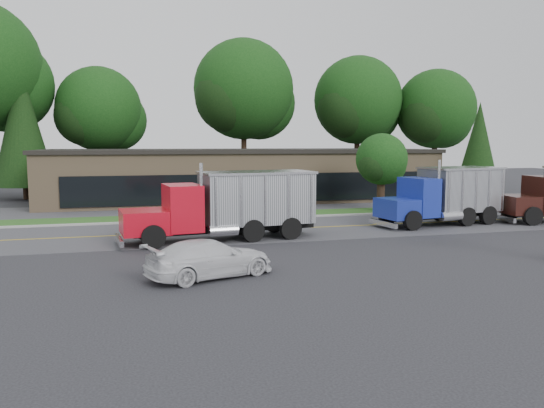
{
  "coord_description": "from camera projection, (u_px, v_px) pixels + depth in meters",
  "views": [
    {
      "loc": [
        -6.93,
        -19.29,
        4.76
      ],
      "look_at": [
        -0.37,
        5.86,
        1.8
      ],
      "focal_mm": 35.0,
      "sensor_mm": 36.0,
      "label": 1
    }
  ],
  "objects": [
    {
      "name": "tree_far_d",
      "position": [
        358.0,
        105.0,
        55.71
      ],
      "size": [
        9.73,
        9.16,
        13.88
      ],
      "color": "#382619",
      "rests_on": "ground"
    },
    {
      "name": "tree_far_c",
      "position": [
        245.0,
        94.0,
        53.58
      ],
      "size": [
        10.69,
        10.06,
        15.25
      ],
      "color": "#382619",
      "rests_on": "ground"
    },
    {
      "name": "tree_far_b",
      "position": [
        100.0,
        113.0,
        50.27
      ],
      "size": [
        8.42,
        7.92,
        12.0
      ],
      "color": "#382619",
      "rests_on": "ground"
    },
    {
      "name": "grass_verge",
      "position": [
        243.0,
        216.0,
        35.24
      ],
      "size": [
        60.0,
        3.4,
        0.03
      ],
      "primitive_type": "cube",
      "color": "#22541C",
      "rests_on": "ground"
    },
    {
      "name": "ground",
      "position": [
        319.0,
        265.0,
        20.82
      ],
      "size": [
        140.0,
        140.0,
        0.0
      ],
      "primitive_type": "plane",
      "color": "#38383E",
      "rests_on": "ground"
    },
    {
      "name": "tree_far_e",
      "position": [
        436.0,
        113.0,
        55.88
      ],
      "size": [
        8.79,
        8.27,
        12.54
      ],
      "color": "#382619",
      "rests_on": "ground"
    },
    {
      "name": "dump_truck_red",
      "position": [
        232.0,
        203.0,
        26.33
      ],
      "size": [
        9.78,
        3.66,
        3.36
      ],
      "rotation": [
        0.0,
        0.0,
        3.26
      ],
      "color": "black",
      "rests_on": "ground"
    },
    {
      "name": "evergreen_right",
      "position": [
        479.0,
        148.0,
        42.64
      ],
      "size": [
        3.56,
        3.56,
        8.1
      ],
      "color": "#382619",
      "rests_on": "ground"
    },
    {
      "name": "strip_mall",
      "position": [
        240.0,
        176.0,
        46.09
      ],
      "size": [
        32.0,
        12.0,
        4.0
      ],
      "primitive_type": "cube",
      "color": "#957B5B",
      "rests_on": "ground"
    },
    {
      "name": "evergreen_left",
      "position": [
        22.0,
        125.0,
        44.94
      ],
      "size": [
        5.06,
        5.06,
        11.5
      ],
      "color": "#382619",
      "rests_on": "ground"
    },
    {
      "name": "far_parking",
      "position": [
        230.0,
        207.0,
        40.05
      ],
      "size": [
        60.0,
        7.0,
        0.02
      ],
      "primitive_type": "cube",
      "color": "#5A5A60",
      "rests_on": "ground"
    },
    {
      "name": "road",
      "position": [
        264.0,
        230.0,
        29.48
      ],
      "size": [
        60.0,
        8.0,
        0.02
      ],
      "primitive_type": "cube",
      "color": "#5A5A60",
      "rests_on": "ground"
    },
    {
      "name": "center_line",
      "position": [
        264.0,
        230.0,
        29.48
      ],
      "size": [
        60.0,
        0.12,
        0.01
      ],
      "primitive_type": "cube",
      "color": "gold",
      "rests_on": "ground"
    },
    {
      "name": "dump_truck_blue",
      "position": [
        446.0,
        194.0,
        31.3
      ],
      "size": [
        8.01,
        3.73,
        3.36
      ],
      "rotation": [
        0.0,
        0.0,
        3.3
      ],
      "color": "black",
      "rests_on": "ground"
    },
    {
      "name": "curb",
      "position": [
        248.0,
        219.0,
        33.51
      ],
      "size": [
        60.0,
        0.3,
        0.12
      ],
      "primitive_type": "cube",
      "color": "#9E9E99",
      "rests_on": "ground"
    },
    {
      "name": "rally_car",
      "position": [
        210.0,
        258.0,
        18.97
      ],
      "size": [
        5.03,
        3.33,
        1.36
      ],
      "primitive_type": "imported",
      "rotation": [
        0.0,
        0.0,
        1.91
      ],
      "color": "silver",
      "rests_on": "ground"
    },
    {
      "name": "tree_verge",
      "position": [
        382.0,
        162.0,
        37.41
      ],
      "size": [
        3.86,
        3.63,
        5.5
      ],
      "color": "#382619",
      "rests_on": "ground"
    }
  ]
}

